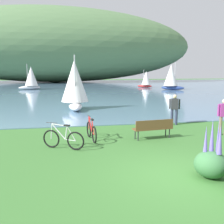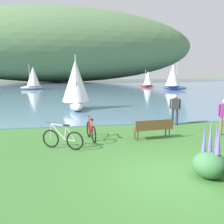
% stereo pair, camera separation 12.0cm
% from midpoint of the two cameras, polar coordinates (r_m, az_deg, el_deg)
% --- Properties ---
extents(ground_plane, '(200.00, 200.00, 0.00)m').
position_cam_midpoint_polar(ground_plane, '(7.79, 14.95, -13.62)').
color(ground_plane, '#3D7533').
extents(bay_water, '(180.00, 80.00, 0.04)m').
position_cam_midpoint_polar(bay_water, '(53.88, -6.72, 5.73)').
color(bay_water, '#5B7F9E').
rests_on(bay_water, ground).
extents(distant_hillside, '(80.85, 28.00, 21.01)m').
position_cam_midpoint_polar(distant_hillside, '(77.45, -12.00, 14.35)').
color(distant_hillside, '#567A4C').
rests_on(distant_hillside, bay_water).
extents(park_bench_near_camera, '(1.85, 0.70, 0.88)m').
position_cam_midpoint_polar(park_bench_near_camera, '(11.47, 9.45, -3.41)').
color(park_bench_near_camera, brown).
rests_on(park_bench_near_camera, ground).
extents(bicycle_leaning_near_bench, '(1.58, 0.90, 1.01)m').
position_cam_midpoint_polar(bicycle_leaning_near_bench, '(10.08, -10.66, -5.88)').
color(bicycle_leaning_near_bench, black).
rests_on(bicycle_leaning_near_bench, ground).
extents(bicycle_beside_path, '(0.27, 1.76, 1.01)m').
position_cam_midpoint_polar(bicycle_beside_path, '(11.21, -4.40, -4.25)').
color(bicycle_beside_path, black).
rests_on(bicycle_beside_path, ground).
extents(person_at_shoreline, '(0.58, 0.34, 1.71)m').
position_cam_midpoint_polar(person_at_shoreline, '(14.71, 14.10, 0.96)').
color(person_at_shoreline, '#282D47').
rests_on(person_at_shoreline, ground).
extents(person_on_the_grass, '(0.60, 0.29, 1.71)m').
position_cam_midpoint_polar(person_on_the_grass, '(13.05, 23.98, -0.54)').
color(person_on_the_grass, '#72604C').
rests_on(person_on_the_grass, ground).
extents(echium_bush_beside_closest, '(0.94, 0.94, 1.67)m').
position_cam_midpoint_polar(echium_bush_beside_closest, '(7.79, 21.39, -10.53)').
color(echium_bush_beside_closest, '#386B3D').
rests_on(echium_bush_beside_closest, ground).
extents(sailboat_nearest_to_shore, '(3.73, 3.41, 4.50)m').
position_cam_midpoint_polar(sailboat_nearest_to_shore, '(43.50, 13.55, 7.62)').
color(sailboat_nearest_to_shore, navy).
rests_on(sailboat_nearest_to_shore, bay_water).
extents(sailboat_mid_bay, '(3.74, 2.71, 4.24)m').
position_cam_midpoint_polar(sailboat_mid_bay, '(45.29, -17.15, 7.36)').
color(sailboat_mid_bay, white).
rests_on(sailboat_mid_bay, bay_water).
extents(sailboat_toward_hillside, '(2.12, 3.56, 4.18)m').
position_cam_midpoint_polar(sailboat_toward_hillside, '(20.19, -7.94, 6.16)').
color(sailboat_toward_hillside, white).
rests_on(sailboat_toward_hillside, bay_water).
extents(sailboat_far_off, '(2.80, 2.52, 3.37)m').
position_cam_midpoint_polar(sailboat_far_off, '(49.41, 8.06, 7.28)').
color(sailboat_far_off, '#B22323').
rests_on(sailboat_far_off, bay_water).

